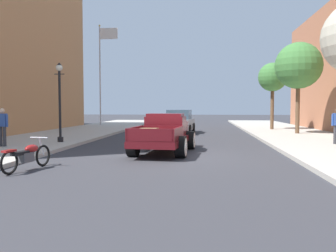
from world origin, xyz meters
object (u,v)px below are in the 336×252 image
(hotrod_truck_maroon, at_px, (165,134))
(pedestrian_sidewalk_left, at_px, (2,125))
(motorcycle_parked, at_px, (27,155))
(car_background_grey, at_px, (180,122))
(street_tree_third, at_px, (273,78))
(flagpole, at_px, (102,64))
(street_tree_second, at_px, (298,66))
(street_lamp_near, at_px, (60,96))

(hotrod_truck_maroon, bearing_deg, pedestrian_sidewalk_left, -179.66)
(motorcycle_parked, xyz_separation_m, pedestrian_sidewalk_left, (-3.50, 4.53, 0.64))
(car_background_grey, xyz_separation_m, pedestrian_sidewalk_left, (-6.95, -10.31, 0.32))
(street_tree_third, bearing_deg, car_background_grey, -158.23)
(flagpole, bearing_deg, hotrod_truck_maroon, -65.82)
(car_background_grey, bearing_deg, street_tree_second, -9.99)
(street_lamp_near, bearing_deg, flagpole, 98.63)
(street_lamp_near, xyz_separation_m, street_tree_second, (12.97, 6.82, 2.08))
(pedestrian_sidewalk_left, relative_size, street_tree_third, 0.33)
(street_lamp_near, xyz_separation_m, street_tree_third, (12.15, 10.92, 1.69))
(hotrod_truck_maroon, height_order, street_tree_third, street_tree_third)
(motorcycle_parked, relative_size, pedestrian_sidewalk_left, 1.27)
(street_tree_third, bearing_deg, motorcycle_parked, -120.41)
(pedestrian_sidewalk_left, xyz_separation_m, street_tree_third, (13.83, 13.06, 2.99))
(car_background_grey, bearing_deg, street_lamp_near, -122.82)
(motorcycle_parked, height_order, flagpole, flagpole)
(flagpole, distance_m, street_tree_second, 17.31)
(pedestrian_sidewalk_left, bearing_deg, motorcycle_parked, -52.29)
(hotrod_truck_maroon, relative_size, street_tree_third, 1.00)
(street_lamp_near, bearing_deg, hotrod_truck_maroon, -21.32)
(car_background_grey, height_order, street_lamp_near, street_lamp_near)
(motorcycle_parked, height_order, pedestrian_sidewalk_left, pedestrian_sidewalk_left)
(street_tree_second, bearing_deg, pedestrian_sidewalk_left, -148.55)
(hotrod_truck_maroon, distance_m, motorcycle_parked, 5.80)
(pedestrian_sidewalk_left, distance_m, street_tree_third, 19.26)
(street_tree_second, bearing_deg, street_lamp_near, -152.27)
(street_lamp_near, distance_m, flagpole, 15.48)
(flagpole, height_order, street_tree_second, flagpole)
(car_background_grey, distance_m, street_tree_second, 8.65)
(hotrod_truck_maroon, distance_m, street_lamp_near, 6.01)
(car_background_grey, height_order, street_tree_second, street_tree_second)
(flagpole, relative_size, street_tree_third, 1.81)
(pedestrian_sidewalk_left, height_order, street_tree_second, street_tree_second)
(street_tree_third, bearing_deg, hotrod_truck_maroon, -117.47)
(motorcycle_parked, xyz_separation_m, street_tree_third, (10.33, 17.60, 3.63))
(street_lamp_near, height_order, street_tree_second, street_tree_second)
(pedestrian_sidewalk_left, height_order, street_lamp_near, street_lamp_near)
(hotrod_truck_maroon, distance_m, car_background_grey, 10.27)
(hotrod_truck_maroon, height_order, pedestrian_sidewalk_left, pedestrian_sidewalk_left)
(flagpole, xyz_separation_m, street_tree_second, (15.23, -8.12, -1.30))
(hotrod_truck_maroon, relative_size, street_lamp_near, 1.31)
(motorcycle_parked, distance_m, street_tree_second, 17.96)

